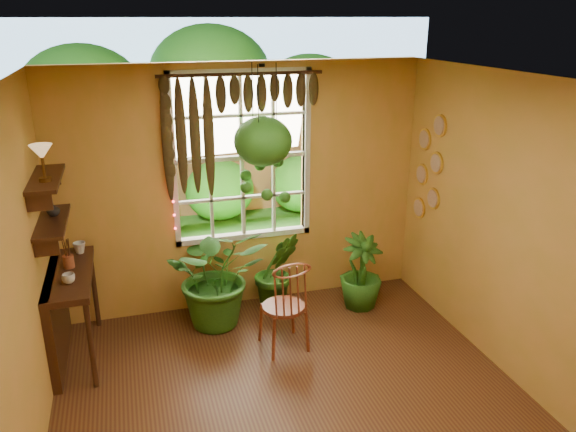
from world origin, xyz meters
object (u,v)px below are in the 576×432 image
windsor_chair (285,319)px  potted_plant_mid (277,271)px  counter_ledge (61,307)px  hanging_basket (263,148)px  potted_plant_left (218,274)px

windsor_chair → potted_plant_mid: (0.14, 0.79, 0.14)m
counter_ledge → hanging_basket: size_ratio=0.84×
potted_plant_mid → hanging_basket: hanging_basket is taller
counter_ledge → windsor_chair: 2.12m
hanging_basket → potted_plant_mid: bearing=1.9°
counter_ledge → hanging_basket: hanging_basket is taller
windsor_chair → hanging_basket: 1.73m
windsor_chair → potted_plant_left: potted_plant_left is taller
windsor_chair → hanging_basket: size_ratio=0.79×
counter_ledge → hanging_basket: 2.47m
potted_plant_left → potted_plant_mid: (0.68, 0.12, -0.11)m
potted_plant_left → counter_ledge: bearing=-171.2°
windsor_chair → potted_plant_left: bearing=122.2°
counter_ledge → hanging_basket: (2.07, 0.35, 1.31)m
potted_plant_left → hanging_basket: (0.54, 0.12, 1.29)m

